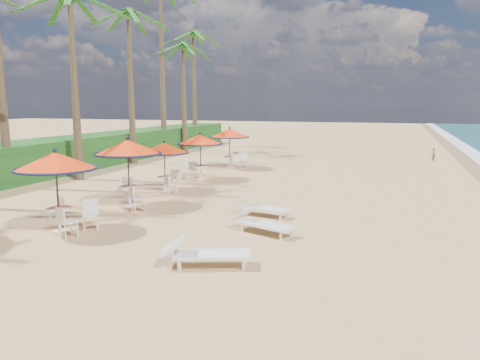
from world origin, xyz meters
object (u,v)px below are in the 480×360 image
(station_2, at_px, (165,153))
(lounger_far, at_px, (260,207))
(station_0, at_px, (58,171))
(lounger_mid, at_px, (261,222))
(station_4, at_px, (231,138))
(lounger_near, at_px, (202,252))
(station_1, at_px, (128,153))
(station_3, at_px, (199,144))

(station_2, xyz_separation_m, lounger_far, (5.03, -2.98, -1.34))
(station_0, height_order, lounger_far, station_0)
(station_2, bearing_deg, lounger_mid, -41.54)
(lounger_mid, bearing_deg, station_4, 135.32)
(station_4, height_order, lounger_far, station_4)
(lounger_near, xyz_separation_m, lounger_far, (-0.11, 5.14, -0.03))
(lounger_near, distance_m, lounger_far, 5.14)
(station_4, relative_size, lounger_mid, 1.16)
(lounger_mid, bearing_deg, station_1, -177.15)
(station_1, height_order, lounger_near, station_1)
(station_0, relative_size, lounger_far, 1.27)
(station_0, distance_m, lounger_mid, 6.01)
(station_0, distance_m, station_3, 9.90)
(station_1, bearing_deg, station_4, 89.14)
(station_4, xyz_separation_m, lounger_near, (4.87, -15.59, -1.39))
(station_0, xyz_separation_m, station_2, (-0.05, 6.67, -0.14))
(station_0, bearing_deg, lounger_far, 36.57)
(lounger_far, bearing_deg, lounger_mid, -62.54)
(lounger_mid, bearing_deg, station_0, -141.05)
(station_3, xyz_separation_m, lounger_mid, (5.49, -8.21, -1.44))
(station_0, relative_size, station_3, 1.06)
(station_3, xyz_separation_m, lounger_far, (4.90, -6.20, -1.45))
(lounger_near, bearing_deg, station_0, 144.21)
(lounger_near, relative_size, lounger_mid, 1.05)
(station_1, xyz_separation_m, lounger_far, (4.91, 0.08, -1.62))
(lounger_near, xyz_separation_m, lounger_mid, (0.48, 3.13, -0.01))
(station_0, height_order, lounger_mid, station_0)
(lounger_near, height_order, lounger_far, lounger_near)
(station_4, relative_size, lounger_near, 1.11)
(station_2, distance_m, station_3, 3.23)
(station_2, bearing_deg, station_1, -87.86)
(station_3, height_order, lounger_far, station_3)
(station_3, distance_m, lounger_mid, 9.98)
(station_4, distance_m, lounger_mid, 13.63)
(station_1, bearing_deg, lounger_mid, -19.23)
(station_1, distance_m, lounger_mid, 6.05)
(station_2, height_order, lounger_near, station_2)
(station_2, xyz_separation_m, lounger_mid, (5.62, -4.98, -1.32))
(station_2, bearing_deg, station_0, -89.60)
(station_3, bearing_deg, lounger_near, -66.18)
(station_2, distance_m, station_4, 7.48)
(station_2, relative_size, station_3, 0.93)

